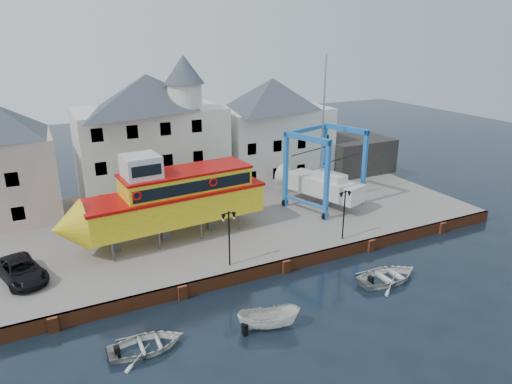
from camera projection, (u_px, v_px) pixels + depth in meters
name	position (u px, v px, depth m)	size (l,w,h in m)	color
ground	(286.00, 272.00, 34.05)	(140.00, 140.00, 0.00)	black
hardstanding	(228.00, 216.00, 43.18)	(44.00, 22.00, 1.00)	slate
quay_wall	(285.00, 266.00, 33.98)	(44.00, 0.47, 1.00)	brown
building_pink	(5.00, 163.00, 39.68)	(8.00, 7.00, 10.30)	#BF9F94
building_white_main	(152.00, 135.00, 45.12)	(14.00, 8.30, 14.00)	silver
building_white_right	(272.00, 129.00, 51.69)	(12.00, 8.00, 11.20)	silver
shed_dark	(352.00, 154.00, 55.38)	(8.00, 7.00, 4.00)	black
lamp_post_left	(229.00, 225.00, 32.01)	(1.12, 0.32, 4.20)	black
lamp_post_right	(345.00, 202.00, 36.20)	(1.12, 0.32, 4.20)	black
tour_boat	(164.00, 200.00, 36.05)	(16.94, 5.31, 7.26)	#59595E
travel_lift	(317.00, 180.00, 44.39)	(7.85, 9.63, 14.13)	blue
van	(21.00, 270.00, 30.87)	(2.36, 5.11, 1.42)	black
motorboat_a	(269.00, 328.00, 27.68)	(1.44, 3.82, 1.48)	silver
motorboat_b	(388.00, 281.00, 32.91)	(3.45, 4.83, 1.00)	silver
motorboat_d	(147.00, 350.00, 25.77)	(3.07, 4.29, 0.89)	silver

